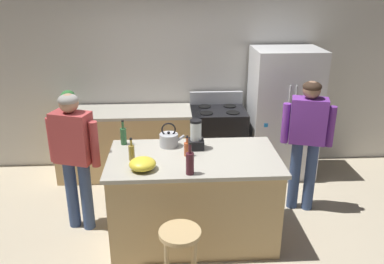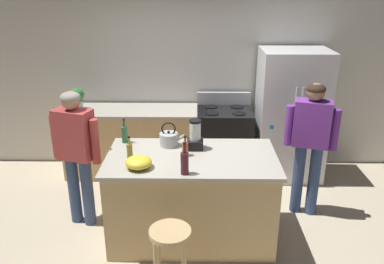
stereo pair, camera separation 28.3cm
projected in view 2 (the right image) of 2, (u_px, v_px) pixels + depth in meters
ground_plane at (192, 235)px, 4.38m from camera, size 14.00×14.00×0.00m
back_wall at (194, 75)px, 5.71m from camera, size 8.00×0.10×2.70m
kitchen_island at (192, 197)px, 4.21m from camera, size 1.75×0.97×0.96m
back_counter_run at (137, 141)px, 5.66m from camera, size 2.00×0.64×0.96m
refrigerator at (291, 115)px, 5.44m from camera, size 0.90×0.73×1.80m
stove_range at (224, 142)px, 5.62m from camera, size 0.76×0.65×1.14m
person_by_island_left at (76, 147)px, 4.29m from camera, size 0.59×0.33×1.57m
person_by_sink_right at (311, 137)px, 4.48m from camera, size 0.59×0.32×1.60m
bar_stool at (170, 245)px, 3.38m from camera, size 0.36×0.36×0.68m
potted_plant at (77, 97)px, 5.44m from camera, size 0.20×0.20×0.30m
blender_appliance at (195, 137)px, 4.17m from camera, size 0.17×0.17×0.32m
bottle_olive_oil at (125, 134)px, 4.35m from camera, size 0.07×0.07×0.28m
bottle_vinegar at (130, 150)px, 3.96m from camera, size 0.06×0.06×0.24m
bottle_cooking_sauce at (185, 148)px, 4.03m from camera, size 0.06×0.06×0.22m
bottle_wine at (185, 162)px, 3.63m from camera, size 0.08×0.08×0.32m
mixing_bowl at (139, 162)px, 3.77m from camera, size 0.26×0.26×0.12m
tea_kettle at (169, 139)px, 4.27m from camera, size 0.28×0.20×0.27m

